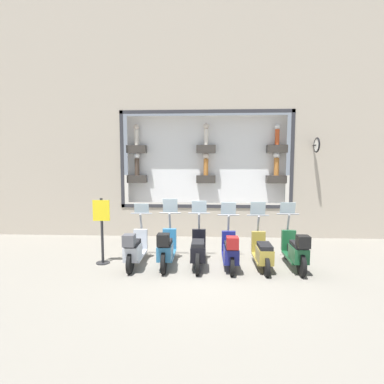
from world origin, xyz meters
TOP-DOWN VIEW (x-y plane):
  - ground_plane at (0.00, 0.00)m, footprint 120.00×120.00m
  - building_facade at (3.60, -0.00)m, footprint 1.18×36.00m
  - scooter_green_0 at (0.15, -2.29)m, footprint 1.81×0.61m
  - scooter_olive_1 at (0.21, -1.47)m, footprint 1.79×0.60m
  - scooter_navy_2 at (0.14, -0.64)m, footprint 1.79×0.60m
  - scooter_black_3 at (0.21, 0.18)m, footprint 1.81×0.61m
  - scooter_teal_4 at (0.16, 1.00)m, footprint 1.81×0.60m
  - scooter_silver_5 at (0.15, 1.82)m, footprint 1.80×0.61m
  - shop_sign_post at (0.36, 2.75)m, footprint 0.36×0.45m

SIDE VIEW (x-z plane):
  - ground_plane at x=0.00m, z-range 0.00..0.00m
  - scooter_olive_1 at x=0.21m, z-range -0.39..1.22m
  - scooter_black_3 at x=0.21m, z-range -0.37..1.26m
  - scooter_navy_2 at x=0.14m, z-range -0.34..1.25m
  - scooter_silver_5 at x=0.15m, z-range -0.30..1.24m
  - scooter_green_0 at x=0.15m, z-range -0.32..1.28m
  - scooter_teal_4 at x=0.16m, z-range -0.35..1.33m
  - shop_sign_post at x=0.36m, z-range 0.07..1.84m
  - building_facade at x=3.60m, z-range 0.10..9.00m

